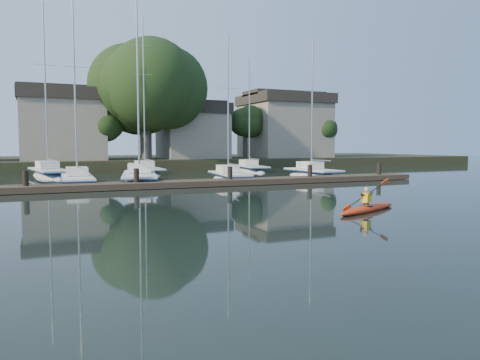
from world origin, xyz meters
name	(u,v)px	position (x,y,z in m)	size (l,w,h in m)	color
ground	(301,221)	(0.00, 0.00, 0.00)	(160.00, 160.00, 0.00)	black
kayak	(368,207)	(3.59, 0.92, 0.17)	(4.10, 2.31, 1.36)	#D24810
dock	(185,183)	(0.00, 14.00, 0.20)	(34.00, 2.00, 1.80)	#453427
sailboat_1	(78,188)	(-6.06, 17.98, -0.18)	(2.26, 8.07, 13.09)	silver
sailboat_2	(139,186)	(-2.03, 18.13, -0.20)	(4.07, 9.93, 16.02)	silver
sailboat_3	(229,182)	(4.46, 17.81, -0.17)	(2.68, 7.37, 11.62)	silver
sailboat_4	(313,179)	(12.05, 18.51, -0.19)	(2.36, 7.12, 11.99)	silver
sailboat_5	(49,179)	(-7.63, 26.97, -0.19)	(3.62, 9.56, 15.45)	silver
sailboat_6	(146,176)	(0.40, 27.68, -0.17)	(2.13, 9.50, 15.06)	silver
sailboat_7	(250,173)	(10.35, 27.06, -0.18)	(2.69, 7.62, 12.04)	silver
shore	(133,139)	(1.61, 40.29, 3.23)	(90.00, 25.25, 12.75)	#202E17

